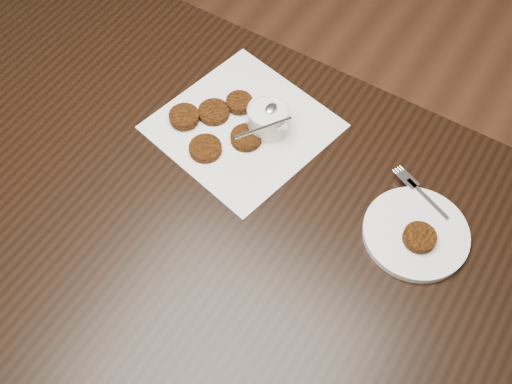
% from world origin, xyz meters
% --- Properties ---
extents(floor, '(4.00, 4.00, 0.00)m').
position_xyz_m(floor, '(0.00, 0.00, 0.00)').
color(floor, brown).
rests_on(floor, ground).
extents(table, '(1.45, 0.93, 0.75)m').
position_xyz_m(table, '(-0.02, 0.05, 0.38)').
color(table, black).
rests_on(table, floor).
extents(napkin, '(0.37, 0.37, 0.00)m').
position_xyz_m(napkin, '(-0.02, 0.26, 0.75)').
color(napkin, white).
rests_on(napkin, table).
extents(sauce_ramekin, '(0.11, 0.11, 0.12)m').
position_xyz_m(sauce_ramekin, '(0.03, 0.29, 0.81)').
color(sauce_ramekin, silver).
rests_on(sauce_ramekin, napkin).
extents(patty_cluster, '(0.23, 0.23, 0.02)m').
position_xyz_m(patty_cluster, '(-0.06, 0.24, 0.76)').
color(patty_cluster, '#5A2D0B').
rests_on(patty_cluster, napkin).
extents(plate_with_patty, '(0.25, 0.25, 0.03)m').
position_xyz_m(plate_with_patty, '(0.39, 0.22, 0.76)').
color(plate_with_patty, white).
rests_on(plate_with_patty, table).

